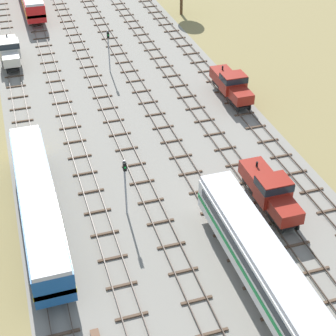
% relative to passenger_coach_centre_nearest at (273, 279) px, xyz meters
% --- Properties ---
extents(ground_plane, '(480.00, 480.00, 0.00)m').
position_rel_passenger_coach_centre_nearest_xyz_m(ground_plane, '(-2.42, 41.40, -2.61)').
color(ground_plane, olive).
extents(ballast_bed, '(28.23, 176.00, 0.01)m').
position_rel_passenger_coach_centre_nearest_xyz_m(ballast_bed, '(-2.42, 41.40, -2.61)').
color(ballast_bed, gray).
rests_on(ballast_bed, ground).
extents(track_far_left, '(2.40, 126.00, 0.29)m').
position_rel_passenger_coach_centre_nearest_xyz_m(track_far_left, '(-14.54, 42.40, -2.48)').
color(track_far_left, '#47382D').
rests_on(track_far_left, ground).
extents(track_left, '(2.40, 126.00, 0.29)m').
position_rel_passenger_coach_centre_nearest_xyz_m(track_left, '(-9.69, 42.40, -2.48)').
color(track_left, '#47382D').
rests_on(track_left, ground).
extents(track_centre_left, '(2.40, 126.00, 0.29)m').
position_rel_passenger_coach_centre_nearest_xyz_m(track_centre_left, '(-4.85, 42.40, -2.48)').
color(track_centre_left, '#47382D').
rests_on(track_centre_left, ground).
extents(track_centre, '(2.40, 126.00, 0.29)m').
position_rel_passenger_coach_centre_nearest_xyz_m(track_centre, '(-0.00, 42.40, -2.48)').
color(track_centre, '#47382D').
rests_on(track_centre, ground).
extents(track_centre_right, '(2.40, 126.00, 0.29)m').
position_rel_passenger_coach_centre_nearest_xyz_m(track_centre_right, '(4.85, 42.40, -2.48)').
color(track_centre_right, '#47382D').
rests_on(track_centre_right, ground).
extents(track_right, '(2.40, 126.00, 0.29)m').
position_rel_passenger_coach_centre_nearest_xyz_m(track_right, '(9.69, 42.40, -2.48)').
color(track_right, '#47382D').
rests_on(track_right, ground).
extents(passenger_coach_centre_nearest, '(2.96, 22.00, 3.80)m').
position_rel_passenger_coach_centre_nearest_xyz_m(passenger_coach_centre_nearest, '(0.00, 0.00, 0.00)').
color(passenger_coach_centre_nearest, white).
rests_on(passenger_coach_centre_nearest, ground).
extents(shunter_loco_centre_right_near, '(2.74, 8.46, 3.10)m').
position_rel_passenger_coach_centre_nearest_xyz_m(shunter_loco_centre_right_near, '(4.85, 10.00, -0.60)').
color(shunter_loco_centre_right_near, maroon).
rests_on(shunter_loco_centre_right_near, ground).
extents(diesel_railcar_far_left_mid, '(2.96, 20.50, 3.80)m').
position_rel_passenger_coach_centre_nearest_xyz_m(diesel_railcar_far_left_mid, '(-14.54, 13.51, -0.02)').
color(diesel_railcar_far_left_mid, '#194C8C').
rests_on(diesel_railcar_far_left_mid, ground).
extents(shunter_loco_right_midfar, '(2.74, 8.46, 3.10)m').
position_rel_passenger_coach_centre_nearest_xyz_m(shunter_loco_right_midfar, '(9.69, 29.91, -0.60)').
color(shunter_loco_right_midfar, maroon).
rests_on(shunter_loco_right_midfar, ground).
extents(shunter_loco_far_left_far, '(2.74, 8.46, 3.10)m').
position_rel_passenger_coach_centre_nearest_xyz_m(shunter_loco_far_left_far, '(-14.54, 48.16, -0.60)').
color(shunter_loco_far_left_far, beige).
rests_on(shunter_loco_far_left_far, ground).
extents(signal_post_nearest, '(0.28, 0.47, 5.58)m').
position_rel_passenger_coach_centre_nearest_xyz_m(signal_post_nearest, '(-7.27, 12.96, 0.92)').
color(signal_post_nearest, gray).
rests_on(signal_post_nearest, ground).
extents(signal_post_near, '(0.28, 0.47, 5.65)m').
position_rel_passenger_coach_centre_nearest_xyz_m(signal_post_near, '(-2.42, 41.49, 0.96)').
color(signal_post_near, gray).
rests_on(signal_post_near, ground).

